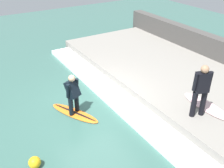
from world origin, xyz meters
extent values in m
plane|color=#386056|center=(0.00, 0.00, 0.00)|extent=(28.00, 28.00, 0.00)
cube|color=gray|center=(3.46, 0.00, 0.21)|extent=(4.40, 11.00, 0.42)
cube|color=#474442|center=(5.91, 0.00, 0.66)|extent=(0.50, 11.54, 1.31)
cube|color=white|center=(0.83, 0.00, 0.08)|extent=(0.87, 10.45, 0.16)
ellipsoid|color=orange|center=(-0.77, 0.02, 0.03)|extent=(1.18, 1.86, 0.06)
ellipsoid|color=black|center=(-0.77, 0.02, 0.06)|extent=(0.79, 1.57, 0.01)
cylinder|color=black|center=(-0.64, 0.08, 0.35)|extent=(0.15, 0.15, 0.59)
cylinder|color=black|center=(-0.89, -0.03, 0.35)|extent=(0.15, 0.15, 0.59)
cube|color=black|center=(-0.77, 0.02, 0.92)|extent=(0.49, 0.51, 0.59)
sphere|color=tan|center=(-0.77, 0.02, 1.29)|extent=(0.21, 0.21, 0.21)
cylinder|color=black|center=(-0.58, 0.11, 0.96)|extent=(0.10, 0.18, 0.50)
cylinder|color=black|center=(-0.95, -0.06, 0.96)|extent=(0.10, 0.18, 0.50)
cylinder|color=black|center=(2.16, -2.50, 0.82)|extent=(0.16, 0.16, 0.80)
cylinder|color=black|center=(1.88, -2.41, 0.82)|extent=(0.16, 0.16, 0.80)
cube|color=black|center=(2.02, -2.46, 1.51)|extent=(0.44, 0.37, 0.60)
sphere|color=#A87A5B|center=(2.02, -2.46, 1.91)|extent=(0.23, 0.23, 0.23)
cylinder|color=black|center=(2.23, -2.52, 1.55)|extent=(0.11, 0.13, 0.52)
cylinder|color=black|center=(1.81, -2.39, 1.55)|extent=(0.11, 0.13, 0.52)
ellipsoid|color=beige|center=(2.61, -2.31, 0.45)|extent=(0.60, 1.78, 0.06)
sphere|color=yellow|center=(-2.53, -1.52, 0.15)|extent=(0.30, 0.30, 0.30)
camera|label=1|loc=(-3.37, -6.47, 4.94)|focal=42.00mm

